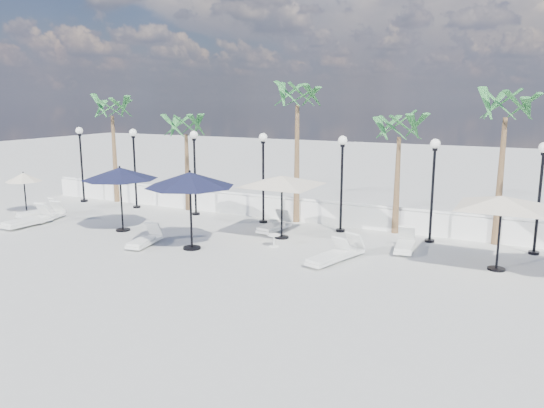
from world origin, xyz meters
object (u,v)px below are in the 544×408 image
at_px(lounger_0, 28,220).
at_px(lounger_5, 329,257).
at_px(lounger_6, 405,245).
at_px(parasol_cream_small, 24,178).
at_px(lounger_3, 145,240).
at_px(lounger_7, 342,252).
at_px(parasol_navy_left, 120,174).
at_px(lounger_4, 275,226).
at_px(parasol_cream_sq_a, 282,176).
at_px(parasol_cream_sq_b, 502,196).
at_px(parasol_navy_mid, 190,180).
at_px(lounger_1, 39,212).
at_px(lounger_2, 48,215).

xyz_separation_m(lounger_0, lounger_5, (13.06, 0.87, -0.03)).
relative_size(lounger_6, parasol_cream_small, 0.95).
height_order(lounger_3, lounger_7, lounger_7).
relative_size(lounger_3, lounger_5, 0.96).
bearing_deg(parasol_navy_left, lounger_5, -2.29).
xyz_separation_m(lounger_4, parasol_cream_sq_a, (0.70, -0.80, 2.16)).
height_order(lounger_4, parasol_cream_sq_b, parasol_cream_sq_b).
bearing_deg(lounger_0, parasol_cream_small, 144.75).
distance_m(lounger_0, lounger_3, 6.34).
distance_m(lounger_0, lounger_7, 13.37).
bearing_deg(parasol_navy_mid, lounger_1, 172.88).
distance_m(lounger_4, parasol_cream_sq_a, 2.41).
bearing_deg(lounger_2, lounger_7, -12.86).
distance_m(lounger_1, lounger_5, 14.08).
height_order(lounger_2, lounger_7, lounger_7).
distance_m(lounger_3, parasol_cream_small, 8.85).
bearing_deg(lounger_1, lounger_6, 22.29).
bearing_deg(parasol_navy_left, lounger_6, 11.51).
distance_m(lounger_1, parasol_cream_small, 1.88).
distance_m(lounger_6, parasol_navy_mid, 7.84).
xyz_separation_m(lounger_1, lounger_2, (0.92, -0.30, -0.01)).
bearing_deg(lounger_4, lounger_1, -161.88).
bearing_deg(parasol_navy_left, lounger_7, 2.15).
height_order(lounger_4, parasol_cream_small, parasol_cream_small).
height_order(lounger_5, lounger_7, lounger_7).
relative_size(lounger_0, parasol_cream_sq_b, 0.42).
xyz_separation_m(lounger_1, lounger_7, (14.29, 0.13, -0.01)).
relative_size(lounger_4, lounger_5, 1.00).
height_order(lounger_6, parasol_navy_mid, parasol_navy_mid).
bearing_deg(parasol_navy_left, parasol_cream_sq_b, 5.75).
relative_size(lounger_5, parasol_cream_small, 0.98).
xyz_separation_m(parasol_navy_left, parasol_navy_mid, (4.03, -0.92, 0.16)).
relative_size(lounger_7, parasol_cream_small, 0.99).
bearing_deg(lounger_6, parasol_navy_left, -176.24).
bearing_deg(parasol_navy_left, lounger_2, -178.76).
height_order(lounger_3, lounger_6, lounger_6).
xyz_separation_m(lounger_1, lounger_3, (7.36, -1.58, -0.02)).
bearing_deg(parasol_cream_sq_a, parasol_cream_sq_b, -3.40).
relative_size(lounger_0, lounger_3, 1.16).
relative_size(parasol_navy_mid, parasol_cream_sq_a, 0.60).
bearing_deg(lounger_7, parasol_cream_sq_b, 30.27).
bearing_deg(lounger_7, lounger_1, -161.87).
bearing_deg(parasol_cream_small, lounger_1, -12.32).
xyz_separation_m(parasol_cream_sq_b, parasol_cream_small, (-20.15, -0.93, -0.65)).
relative_size(lounger_5, lounger_6, 1.02).
xyz_separation_m(lounger_6, parasol_cream_sq_b, (3.04, -0.81, 2.11)).
bearing_deg(lounger_1, lounger_3, 3.03).
bearing_deg(lounger_5, parasol_cream_small, -167.59).
height_order(lounger_3, parasol_navy_left, parasol_navy_left).
xyz_separation_m(lounger_7, parasol_cream_sq_a, (-2.97, 1.51, 2.16)).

